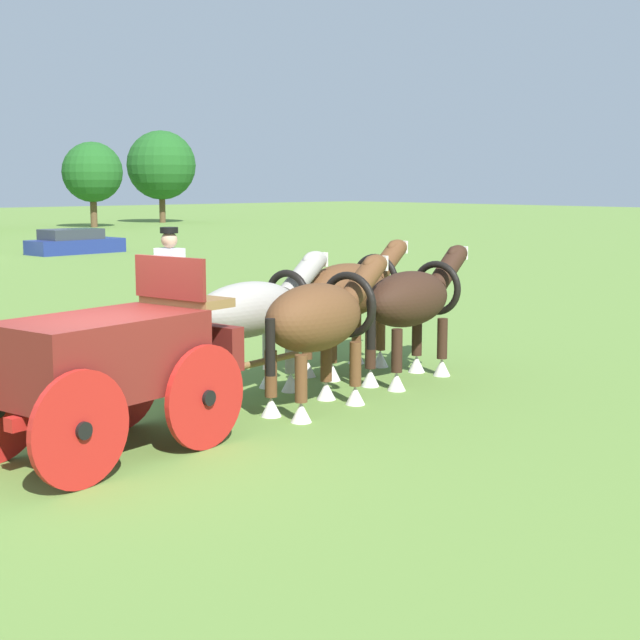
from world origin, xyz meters
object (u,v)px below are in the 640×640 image
Objects in this scene: draft_horse_rear_off at (320,319)px; draft_horse_lead_near at (349,293)px; parked_vehicle_f at (74,243)px; show_wagon at (111,359)px; draft_horse_lead_off at (412,301)px; draft_horse_rear_near at (254,312)px.

draft_horse_lead_near is (2.30, 1.78, 0.05)m from draft_horse_rear_off.
draft_horse_lead_near is 30.39m from parked_vehicle_f.
show_wagon is at bearing -116.66° from parked_vehicle_f.
show_wagon reaches higher than parked_vehicle_f.
draft_horse_lead_near is at bearing 37.68° from draft_horse_rear_off.
show_wagon reaches higher than draft_horse_rear_off.
show_wagon is 1.89× the size of draft_horse_rear_off.
draft_horse_rear_off is 0.94× the size of draft_horse_lead_off.
draft_horse_lead_off reaches higher than draft_horse_rear_near.
parked_vehicle_f is (12.13, 29.31, -0.84)m from draft_horse_rear_near.
draft_horse_lead_near is 1.01× the size of draft_horse_lead_off.
show_wagon is 34.26m from parked_vehicle_f.
draft_horse_rear_near reaches higher than parked_vehicle_f.
draft_horse_rear_near is 1.02× the size of draft_horse_lead_near.
draft_horse_lead_off reaches higher than parked_vehicle_f.
draft_horse_lead_off reaches higher than draft_horse_rear_off.
show_wagon is 3.49m from draft_horse_rear_near.
show_wagon reaches higher than draft_horse_lead_off.
show_wagon is 6.05m from draft_horse_lead_near.
draft_horse_rear_near is 1.30m from draft_horse_rear_off.
draft_horse_rear_off is (0.23, -1.28, 0.00)m from draft_horse_rear_near.
draft_horse_lead_near is (2.53, 0.50, 0.06)m from draft_horse_rear_near.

